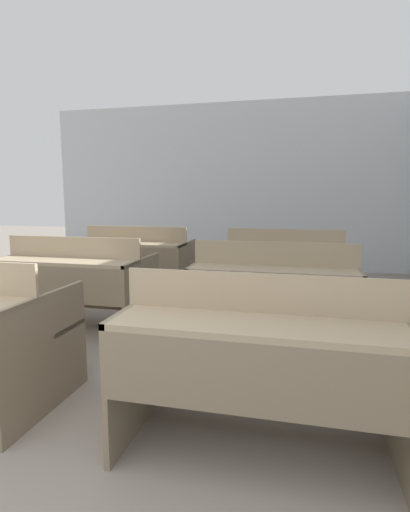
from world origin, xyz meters
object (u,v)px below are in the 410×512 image
at_px(bench_front_right, 259,356).
at_px(bench_third_left, 137,259).
at_px(bench_third_right, 284,264).
at_px(bench_second_right, 274,291).
at_px(bench_second_left, 75,281).

distance_m(bench_front_right, bench_third_left, 3.30).
bearing_deg(bench_third_right, bench_front_right, -90.10).
bearing_deg(bench_second_right, bench_front_right, -88.98).
height_order(bench_second_left, bench_third_right, same).
bearing_deg(bench_third_left, bench_front_right, -56.77).
xyz_separation_m(bench_front_right, bench_third_right, (0.00, 2.76, 0.00)).
relative_size(bench_second_left, bench_second_right, 1.00).
height_order(bench_front_right, bench_third_left, same).
bearing_deg(bench_third_right, bench_second_left, -143.03).
relative_size(bench_third_left, bench_third_right, 1.00).
height_order(bench_second_right, bench_third_left, same).
xyz_separation_m(bench_front_right, bench_second_left, (-1.83, 1.38, 0.00)).
distance_m(bench_second_right, bench_third_right, 1.39).
xyz_separation_m(bench_second_left, bench_third_right, (1.83, 1.38, 0.00)).
bearing_deg(bench_third_left, bench_second_left, -90.77).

